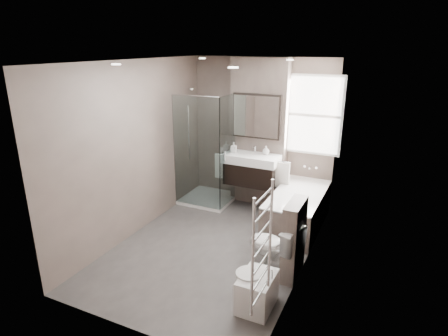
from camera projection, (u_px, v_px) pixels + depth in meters
The scene contains 15 objects.
room at pixel (215, 160), 5.08m from camera, with size 2.70×3.90×2.70m.
vanity_pier at pixel (259, 133), 6.61m from camera, with size 1.00×0.25×2.60m, color #65574F.
vanity at pixel (251, 169), 6.48m from camera, with size 0.95×0.47×0.66m.
mirror_cabinet at pixel (256, 116), 6.36m from camera, with size 0.86×0.08×0.76m.
towel_left at pixel (222, 166), 6.69m from camera, with size 0.24×0.06×0.44m, color silver.
towel_right at pixel (282, 175), 6.25m from camera, with size 0.24×0.06×0.44m, color silver.
shower_enclosure at pixel (211, 178), 6.79m from camera, with size 0.90×0.90×2.00m.
bathtub at pixel (298, 208), 5.96m from camera, with size 0.75×1.60×0.57m.
window at pixel (313, 115), 6.21m from camera, with size 0.98×0.06×1.33m.
toilet at pixel (273, 247), 4.73m from camera, with size 0.40×0.70×0.72m, color white.
cistern_box at pixel (294, 239), 4.63m from camera, with size 0.19×0.55×1.00m.
bidet at pixel (256, 291), 4.13m from camera, with size 0.42×0.49×0.51m.
towel_radiator at pixel (262, 247), 3.26m from camera, with size 0.03×0.49×1.10m.
soap_bottle_a at pixel (234, 148), 6.49m from camera, with size 0.08×0.08×0.18m, color white.
soap_bottle_b at pixel (266, 150), 6.39m from camera, with size 0.12×0.12×0.15m, color white.
Camera 1 is at (2.16, -4.35, 2.80)m, focal length 30.00 mm.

